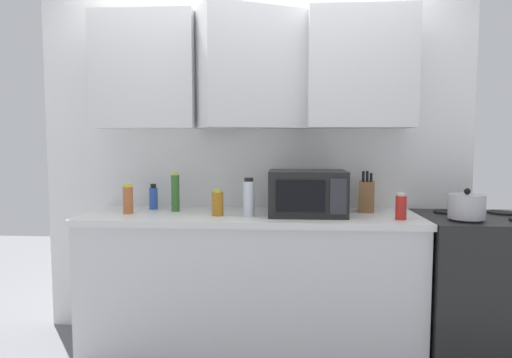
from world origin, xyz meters
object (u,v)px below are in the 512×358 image
microwave (307,193)px  bottle_amber_vinegar (218,203)px  bottle_blue_cleaner (153,198)px  bottle_spice_jar (128,199)px  stove_range (482,288)px  bottle_clear_tall (249,198)px  knife_block (367,196)px  bottle_red_sauce (401,207)px  kettle (467,206)px  bottle_green_oil (175,193)px

microwave → bottle_amber_vinegar: microwave is taller
bottle_blue_cleaner → bottle_spice_jar: (-0.11, -0.20, 0.01)m
stove_range → bottle_clear_tall: 1.56m
bottle_spice_jar → knife_block: bearing=6.4°
bottle_red_sauce → bottle_spice_jar: bearing=176.3°
knife_block → bottle_amber_vinegar: (-0.96, -0.21, -0.03)m
stove_range → knife_block: bearing=167.5°
kettle → bottle_clear_tall: (-1.28, 0.06, 0.03)m
kettle → bottle_spice_jar: bearing=176.7°
knife_block → bottle_clear_tall: bearing=-162.6°
bottle_spice_jar → bottle_amber_vinegar: size_ratio=1.15×
bottle_amber_vinegar → bottle_clear_tall: size_ratio=0.69×
bottle_spice_jar → bottle_amber_vinegar: bearing=-3.8°
stove_range → knife_block: (-0.69, 0.15, 0.55)m
stove_range → bottle_clear_tall: bearing=-176.7°
microwave → bottle_amber_vinegar: bearing=-173.3°
bottle_clear_tall → bottle_amber_vinegar: bearing=173.2°
microwave → kettle: bearing=-9.1°
bottle_green_oil → bottle_blue_cleaner: bearing=154.2°
bottle_blue_cleaner → bottle_red_sauce: bearing=-10.9°
microwave → bottle_blue_cleaner: bearing=170.8°
bottle_amber_vinegar → bottle_red_sauce: bearing=-3.7°
kettle → bottle_amber_vinegar: size_ratio=1.23×
bottle_green_oil → microwave: bearing=-5.6°
bottle_red_sauce → bottle_green_oil: bearing=171.1°
stove_range → bottle_spice_jar: 2.30m
knife_block → bottle_red_sauce: size_ratio=1.71×
bottle_red_sauce → bottle_amber_vinegar: 1.11m
knife_block → stove_range: bearing=-12.5°
bottle_blue_cleaner → bottle_amber_vinegar: size_ratio=1.05×
bottle_amber_vinegar → bottle_clear_tall: bearing=-6.8°
microwave → bottle_spice_jar: bearing=-178.6°
bottle_red_sauce → bottle_spice_jar: 1.70m
stove_range → bottle_clear_tall: bottle_clear_tall is taller
stove_range → microwave: size_ratio=1.90×
kettle → bottle_blue_cleaner: kettle is taller
microwave → bottle_red_sauce: size_ratio=3.04×
bottle_green_oil → stove_range: bearing=-2.7°
bottle_spice_jar → bottle_green_oil: (0.28, 0.11, 0.03)m
bottle_red_sauce → bottle_clear_tall: 0.91m
microwave → knife_block: 0.42m
kettle → bottle_amber_vinegar: 1.48m
kettle → bottle_green_oil: bottle_green_oil is taller
bottle_blue_cleaner → bottle_clear_tall: bearing=-20.9°
kettle → microwave: size_ratio=0.42×
microwave → knife_block: bearing=20.2°
knife_block → bottle_green_oil: knife_block is taller
bottle_red_sauce → kettle: bearing=-1.5°
kettle → bottle_clear_tall: size_ratio=0.85×
knife_block → bottle_spice_jar: (-1.54, -0.17, -0.01)m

